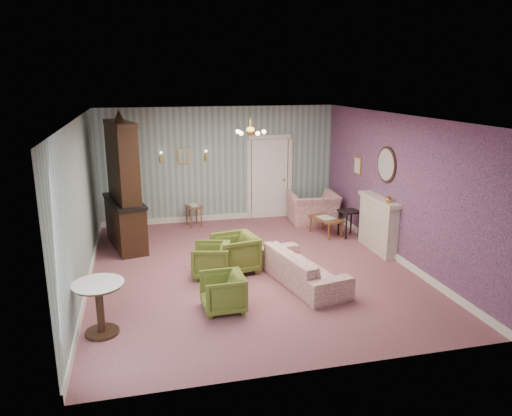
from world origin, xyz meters
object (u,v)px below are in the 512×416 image
object	(u,v)px
sofa_chintz	(303,262)
side_table_black	(349,224)
pedestal_table	(100,308)
dresser	(123,182)
olive_chair_b	(211,258)
fireplace	(378,224)
coffee_table	(326,226)
olive_chair_c	(235,251)
wingback_chair	(313,203)
olive_chair_a	(223,291)

from	to	relation	value
sofa_chintz	side_table_black	bearing A→B (deg)	-51.60
pedestal_table	dresser	bearing A→B (deg)	85.53
olive_chair_b	fireplace	xyz separation A→B (m)	(3.66, 0.57, 0.24)
sofa_chintz	coffee_table	xyz separation A→B (m)	(1.44, 2.53, -0.19)
olive_chair_c	fireplace	xyz separation A→B (m)	(3.18, 0.44, 0.19)
olive_chair_b	sofa_chintz	bearing A→B (deg)	79.23
pedestal_table	wingback_chair	bearing A→B (deg)	43.08
dresser	pedestal_table	size ratio (longest dim) A/B	3.61
olive_chair_a	fireplace	size ratio (longest dim) A/B	0.48
olive_chair_b	pedestal_table	distance (m)	2.55
olive_chair_a	side_table_black	xyz separation A→B (m)	(3.47, 3.00, -0.02)
olive_chair_b	dresser	size ratio (longest dim) A/B	0.24
coffee_table	side_table_black	bearing A→B (deg)	-28.51
wingback_chair	dresser	distance (m)	4.72
olive_chair_c	wingback_chair	size ratio (longest dim) A/B	0.66
olive_chair_b	pedestal_table	size ratio (longest dim) A/B	0.85
wingback_chair	fireplace	distance (m)	2.33
olive_chair_b	fireplace	bearing A→B (deg)	112.76
wingback_chair	pedestal_table	world-z (taller)	wingback_chair
olive_chair_b	wingback_chair	size ratio (longest dim) A/B	0.57
wingback_chair	fireplace	world-z (taller)	fireplace
coffee_table	sofa_chintz	bearing A→B (deg)	-119.61
olive_chair_c	side_table_black	world-z (taller)	olive_chair_c
olive_chair_a	pedestal_table	distance (m)	1.85
side_table_black	pedestal_table	bearing A→B (deg)	-147.98
dresser	fireplace	distance (m)	5.50
fireplace	coffee_table	distance (m)	1.46
olive_chair_b	fireplace	world-z (taller)	fireplace
fireplace	coffee_table	size ratio (longest dim) A/B	1.69
side_table_black	olive_chair_b	bearing A→B (deg)	-155.64
wingback_chair	fireplace	bearing A→B (deg)	109.93
coffee_table	pedestal_table	bearing A→B (deg)	-143.61
olive_chair_a	fireplace	world-z (taller)	fireplace
olive_chair_b	coffee_table	xyz separation A→B (m)	(2.98, 1.81, -0.13)
fireplace	side_table_black	size ratio (longest dim) A/B	2.22
olive_chair_c	pedestal_table	size ratio (longest dim) A/B	0.99
wingback_chair	coffee_table	distance (m)	1.04
side_table_black	pedestal_table	world-z (taller)	pedestal_table
sofa_chintz	dresser	xyz separation A→B (m)	(-3.10, 2.80, 1.04)
sofa_chintz	fireplace	xyz separation A→B (m)	(2.11, 1.28, 0.18)
side_table_black	olive_chair_a	bearing A→B (deg)	-139.22
sofa_chintz	coffee_table	distance (m)	2.91
sofa_chintz	coffee_table	world-z (taller)	sofa_chintz
dresser	coffee_table	distance (m)	4.71
side_table_black	coffee_table	bearing A→B (deg)	151.49
fireplace	coffee_table	bearing A→B (deg)	118.33
dresser	coffee_table	xyz separation A→B (m)	(4.54, -0.27, -1.23)
olive_chair_a	dresser	xyz separation A→B (m)	(-1.53, 3.52, 1.11)
olive_chair_c	dresser	size ratio (longest dim) A/B	0.27
olive_chair_c	fireplace	size ratio (longest dim) A/B	0.56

